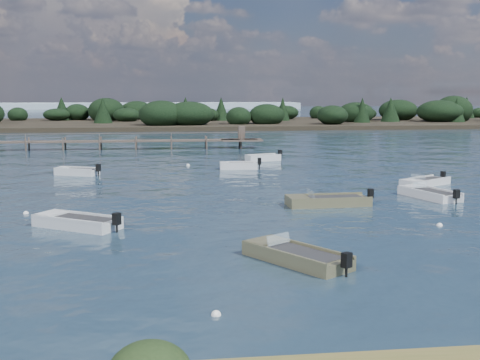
{
  "coord_description": "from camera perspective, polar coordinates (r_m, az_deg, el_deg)",
  "views": [
    {
      "loc": [
        -5.14,
        -25.96,
        6.91
      ],
      "look_at": [
        -0.3,
        14.0,
        1.0
      ],
      "focal_mm": 45.0,
      "sensor_mm": 36.0,
      "label": 1
    }
  ],
  "objects": [
    {
      "name": "buoy_a",
      "position": [
        19.25,
        -2.29,
        -12.69
      ],
      "size": [
        0.32,
        0.32,
        0.32
      ],
      "primitive_type": "sphere",
      "color": "white",
      "rests_on": "ground"
    },
    {
      "name": "tender_far_white",
      "position": [
        54.3,
        -0.14,
        1.24
      ],
      "size": [
        3.76,
        1.48,
        1.28
      ],
      "color": "silver",
      "rests_on": "ground"
    },
    {
      "name": "dinghy_mid_white_b",
      "position": [
        46.95,
        17.14,
        -0.3
      ],
      "size": [
        4.47,
        3.64,
        1.15
      ],
      "color": "silver",
      "rests_on": "ground"
    },
    {
      "name": "buoy_b",
      "position": [
        33.05,
        18.39,
        -4.15
      ],
      "size": [
        0.32,
        0.32,
        0.32
      ],
      "primitive_type": "sphere",
      "color": "white",
      "rests_on": "ground"
    },
    {
      "name": "dinghy_near_olive",
      "position": [
        24.92,
        5.32,
        -7.39
      ],
      "size": [
        4.12,
        4.92,
        1.25
      ],
      "color": "#676445",
      "rests_on": "ground"
    },
    {
      "name": "tender_far_grey_b",
      "position": [
        60.88,
        2.21,
        2.01
      ],
      "size": [
        3.93,
        2.37,
        1.32
      ],
      "color": "silver",
      "rests_on": "ground"
    },
    {
      "name": "buoy_c",
      "position": [
        36.58,
        -19.63,
        -3.03
      ],
      "size": [
        0.32,
        0.32,
        0.32
      ],
      "primitive_type": "sphere",
      "color": "white",
      "rests_on": "ground"
    },
    {
      "name": "dinghy_mid_white_a",
      "position": [
        37.35,
        8.3,
        -2.14
      ],
      "size": [
        5.46,
        2.11,
        1.27
      ],
      "color": "#676445",
      "rests_on": "ground"
    },
    {
      "name": "dinghy_mid_grey",
      "position": [
        32.11,
        -15.19,
        -4.06
      ],
      "size": [
        4.78,
        3.94,
        1.26
      ],
      "color": "silver",
      "rests_on": "ground"
    },
    {
      "name": "jetty",
      "position": [
        76.02,
        -19.53,
        3.4
      ],
      "size": [
        64.5,
        3.2,
        3.4
      ],
      "color": "#4F433A",
      "rests_on": "ground"
    },
    {
      "name": "far_headland",
      "position": [
        129.61,
        6.58,
        6.11
      ],
      "size": [
        190.0,
        40.0,
        5.8
      ],
      "color": "black",
      "rests_on": "ground"
    },
    {
      "name": "buoy_e",
      "position": [
        57.2,
        -4.95,
        1.38
      ],
      "size": [
        0.32,
        0.32,
        0.32
      ],
      "primitive_type": "sphere",
      "color": "white",
      "rests_on": "ground"
    },
    {
      "name": "ground",
      "position": [
        86.39,
        -3.48,
        3.75
      ],
      "size": [
        400.0,
        400.0,
        0.0
      ],
      "primitive_type": "plane",
      "color": "#162635",
      "rests_on": "ground"
    },
    {
      "name": "dinghy_extra_a",
      "position": [
        41.5,
        17.49,
        -1.4
      ],
      "size": [
        2.97,
        4.79,
        1.21
      ],
      "color": "silver",
      "rests_on": "ground"
    },
    {
      "name": "tender_far_grey",
      "position": [
        52.2,
        -15.19,
        0.65
      ],
      "size": [
        3.96,
        2.69,
        1.27
      ],
      "color": "silver",
      "rests_on": "ground"
    }
  ]
}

